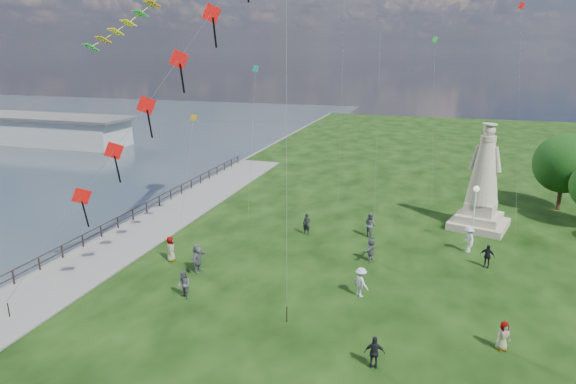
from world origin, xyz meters
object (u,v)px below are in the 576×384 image
(person_2, at_px, (361,282))
(person_4, at_px, (503,336))
(person_11, at_px, (371,249))
(person_1, at_px, (184,285))
(person_6, at_px, (307,224))
(statue, at_px, (482,190))
(lamppost, at_px, (475,203))
(person_9, at_px, (487,256))
(person_8, at_px, (469,239))
(person_5, at_px, (198,258))
(person_7, at_px, (370,225))
(pier_pavilion, at_px, (42,129))
(person_10, at_px, (171,249))
(person_3, at_px, (374,353))

(person_2, relative_size, person_4, 1.20)
(person_4, distance_m, person_11, 10.98)
(person_1, xyz_separation_m, person_6, (3.99, 11.68, -0.01))
(statue, distance_m, lamppost, 4.16)
(person_1, bearing_deg, person_9, 60.75)
(person_6, height_order, person_8, person_8)
(lamppost, relative_size, person_8, 2.37)
(person_1, relative_size, person_5, 0.90)
(person_2, relative_size, person_7, 0.94)
(statue, distance_m, person_7, 9.44)
(pier_pavilion, relative_size, person_9, 19.24)
(person_2, xyz_separation_m, person_7, (-0.81, 9.48, 0.06))
(person_1, distance_m, person_2, 10.02)
(person_8, bearing_deg, person_7, -120.22)
(person_5, bearing_deg, person_11, -65.80)
(lamppost, distance_m, person_7, 7.56)
(pier_pavilion, relative_size, person_1, 17.75)
(statue, xyz_separation_m, person_2, (-7.17, -14.02, -2.25))
(lamppost, height_order, person_6, lamppost)
(pier_pavilion, relative_size, person_8, 15.96)
(person_11, bearing_deg, statue, 153.95)
(person_1, distance_m, person_8, 19.56)
(statue, xyz_separation_m, person_5, (-17.53, -13.90, -2.20))
(statue, distance_m, person_6, 14.03)
(person_10, bearing_deg, person_11, -93.53)
(statue, relative_size, person_8, 4.41)
(person_4, xyz_separation_m, person_9, (0.01, 9.47, 0.05))
(person_5, relative_size, person_6, 1.12)
(person_4, height_order, person_5, person_5)
(person_11, bearing_deg, person_5, -51.22)
(person_8, height_order, person_11, person_8)
(person_7, bearing_deg, person_1, 98.55)
(person_4, bearing_deg, pier_pavilion, 123.15)
(person_6, bearing_deg, person_8, 10.20)
(person_2, xyz_separation_m, person_5, (-10.35, 0.12, 0.05))
(pier_pavilion, bearing_deg, person_6, -27.98)
(lamppost, relative_size, person_9, 2.85)
(pier_pavilion, bearing_deg, statue, -18.55)
(pier_pavilion, relative_size, person_11, 18.34)
(person_4, xyz_separation_m, person_7, (-7.98, 12.63, 0.21))
(person_4, height_order, person_6, person_6)
(person_9, bearing_deg, person_10, -146.93)
(person_3, bearing_deg, person_11, -90.78)
(person_5, bearing_deg, person_4, -102.06)
(person_9, bearing_deg, person_6, -171.21)
(person_1, bearing_deg, person_7, 86.63)
(person_4, distance_m, person_7, 14.94)
(person_8, distance_m, person_11, 7.19)
(person_4, height_order, person_7, person_7)
(lamppost, distance_m, person_11, 8.51)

